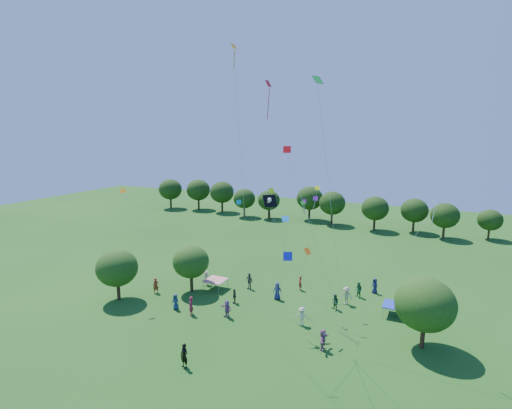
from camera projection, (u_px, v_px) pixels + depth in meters
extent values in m
cylinder|color=#422B19|center=(119.00, 292.00, 41.58)|extent=(0.35, 0.35, 1.70)
ellipsoid|color=#264C15|center=(117.00, 268.00, 41.09)|extent=(4.24, 4.24, 3.82)
cylinder|color=#422B19|center=(192.00, 284.00, 43.74)|extent=(0.36, 0.36, 1.75)
ellipsoid|color=#264C15|center=(191.00, 262.00, 43.28)|extent=(3.94, 3.94, 3.55)
cylinder|color=#422B19|center=(422.00, 338.00, 32.35)|extent=(0.36, 0.36, 1.74)
ellipsoid|color=#264C15|center=(425.00, 304.00, 31.82)|extent=(4.77, 4.77, 4.29)
cylinder|color=#422B19|center=(171.00, 203.00, 90.99)|extent=(0.44, 0.44, 2.15)
ellipsoid|color=#1E3C11|center=(170.00, 189.00, 90.39)|extent=(5.17, 5.17, 4.65)
cylinder|color=#422B19|center=(199.00, 204.00, 89.71)|extent=(0.45, 0.45, 2.17)
ellipsoid|color=#1E3C11|center=(198.00, 190.00, 89.11)|extent=(5.22, 5.22, 4.70)
cylinder|color=#422B19|center=(222.00, 207.00, 86.75)|extent=(0.44, 0.44, 2.15)
ellipsoid|color=#1E3C11|center=(222.00, 192.00, 86.16)|extent=(5.17, 5.17, 4.65)
cylinder|color=#422B19|center=(244.00, 212.00, 81.97)|extent=(0.38, 0.38, 1.87)
ellipsoid|color=#1E3C11|center=(244.00, 199.00, 81.46)|extent=(4.48, 4.48, 4.03)
cylinder|color=#422B19|center=(269.00, 214.00, 80.32)|extent=(0.38, 0.38, 1.84)
ellipsoid|color=#1E3C11|center=(269.00, 200.00, 79.81)|extent=(4.42, 4.42, 3.98)
cylinder|color=#422B19|center=(309.00, 214.00, 79.16)|extent=(0.44, 0.44, 2.14)
ellipsoid|color=#1E3C11|center=(310.00, 198.00, 78.57)|extent=(5.14, 5.14, 4.63)
cylinder|color=#422B19|center=(332.00, 219.00, 75.09)|extent=(0.42, 0.42, 2.03)
ellipsoid|color=#1E3C11|center=(332.00, 203.00, 74.53)|extent=(4.86, 4.86, 4.37)
cylinder|color=#422B19|center=(374.00, 225.00, 70.74)|extent=(0.40, 0.40, 1.96)
ellipsoid|color=#1E3C11|center=(375.00, 208.00, 70.20)|extent=(4.71, 4.71, 4.24)
cylinder|color=#422B19|center=(413.00, 227.00, 69.42)|extent=(0.39, 0.39, 1.91)
ellipsoid|color=#1E3C11|center=(414.00, 210.00, 68.89)|extent=(4.59, 4.59, 4.13)
cylinder|color=#422B19|center=(443.00, 233.00, 65.46)|extent=(0.39, 0.39, 1.89)
ellipsoid|color=#1E3C11|center=(445.00, 216.00, 64.94)|extent=(4.54, 4.54, 4.08)
cylinder|color=#422B19|center=(489.00, 234.00, 64.94)|extent=(0.33, 0.33, 1.58)
ellipsoid|color=#1E3C11|center=(490.00, 220.00, 64.50)|extent=(3.80, 3.80, 3.42)
cube|color=red|center=(215.00, 280.00, 44.39)|extent=(2.20, 2.20, 0.08)
cylinder|color=#999999|center=(203.00, 286.00, 44.01)|extent=(0.05, 0.05, 1.10)
cylinder|color=#999999|center=(219.00, 289.00, 43.17)|extent=(0.05, 0.05, 1.10)
cylinder|color=#999999|center=(213.00, 280.00, 45.79)|extent=(0.05, 0.05, 1.10)
cylinder|color=#999999|center=(228.00, 283.00, 44.95)|extent=(0.05, 0.05, 1.10)
cube|color=#1B34B2|center=(395.00, 305.00, 37.99)|extent=(2.20, 2.20, 0.08)
cylinder|color=#999999|center=(383.00, 312.00, 37.61)|extent=(0.05, 0.05, 1.10)
cylinder|color=#999999|center=(405.00, 316.00, 36.77)|extent=(0.05, 0.05, 1.10)
cylinder|color=#999999|center=(386.00, 304.00, 39.39)|extent=(0.05, 0.05, 1.10)
cylinder|color=#999999|center=(407.00, 308.00, 38.55)|extent=(0.05, 0.05, 1.10)
imported|color=black|center=(184.00, 356.00, 29.64)|extent=(0.76, 0.55, 1.87)
imported|color=navy|center=(175.00, 302.00, 39.37)|extent=(0.82, 0.51, 1.56)
imported|color=maroon|center=(191.00, 306.00, 38.19)|extent=(0.62, 0.78, 1.81)
imported|color=#2B6437|center=(359.00, 290.00, 42.15)|extent=(0.94, 0.84, 1.68)
imported|color=beige|center=(206.00, 278.00, 45.72)|extent=(1.03, 1.16, 1.65)
imported|color=#362E2B|center=(249.00, 281.00, 44.44)|extent=(1.18, 0.90, 1.84)
imported|color=#864F88|center=(227.00, 309.00, 37.76)|extent=(1.64, 1.11, 1.66)
imported|color=navy|center=(277.00, 291.00, 41.67)|extent=(1.01, 0.73, 1.84)
imported|color=maroon|center=(156.00, 286.00, 43.33)|extent=(0.72, 0.75, 1.69)
imported|color=#255838|center=(417.00, 312.00, 36.85)|extent=(1.07, 0.85, 1.91)
imported|color=#A39F82|center=(346.00, 296.00, 40.49)|extent=(1.23, 0.60, 1.85)
imported|color=#382F2C|center=(234.00, 296.00, 40.78)|extent=(0.62, 0.97, 1.53)
imported|color=#9A5A82|center=(323.00, 340.00, 32.06)|extent=(0.58, 1.64, 1.75)
imported|color=#1B1C4F|center=(375.00, 286.00, 43.28)|extent=(0.92, 0.86, 1.66)
imported|color=maroon|center=(300.00, 283.00, 44.14)|extent=(0.63, 0.70, 1.59)
imported|color=#214F2F|center=(335.00, 302.00, 39.25)|extent=(0.89, 0.75, 1.58)
imported|color=beige|center=(302.00, 316.00, 36.18)|extent=(1.17, 0.64, 1.70)
cube|color=black|center=(270.00, 201.00, 35.54)|extent=(1.29, 1.28, 1.01)
cube|color=black|center=(270.00, 215.00, 35.83)|extent=(0.06, 0.27, 1.18)
sphere|color=white|center=(270.00, 200.00, 35.47)|extent=(0.37, 0.37, 0.37)
cylinder|color=white|center=(270.00, 203.00, 35.52)|extent=(0.26, 0.51, 0.33)
cylinder|color=white|center=(270.00, 203.00, 35.52)|extent=(0.26, 0.51, 0.33)
cylinder|color=beige|center=(292.00, 267.00, 33.73)|extent=(5.63, 3.57, 9.47)
cube|color=red|center=(268.00, 83.00, 39.05)|extent=(0.43, 0.77, 0.65)
cube|color=red|center=(268.00, 104.00, 39.45)|extent=(0.47, 0.52, 2.94)
cylinder|color=beige|center=(258.00, 194.00, 37.89)|extent=(0.90, 6.52, 20.36)
cube|color=red|center=(287.00, 149.00, 27.79)|extent=(0.61, 0.47, 0.46)
cylinder|color=beige|center=(319.00, 251.00, 29.56)|extent=(4.20, 2.89, 14.60)
cube|color=orange|center=(123.00, 191.00, 40.53)|extent=(0.67, 0.65, 0.40)
cylinder|color=beige|center=(152.00, 237.00, 42.55)|extent=(3.54, 4.13, 9.88)
cube|color=#C3EA14|center=(271.00, 191.00, 40.16)|extent=(0.60, 0.59, 0.47)
cube|color=#C3EA14|center=(272.00, 201.00, 40.39)|extent=(0.06, 0.31, 1.37)
cylinder|color=beige|center=(274.00, 244.00, 39.96)|extent=(1.56, 1.87, 9.95)
cube|color=#1A901D|center=(303.00, 203.00, 38.27)|extent=(0.50, 0.51, 0.32)
cube|color=#1A901D|center=(303.00, 209.00, 38.43)|extent=(0.06, 0.17, 0.72)
cylinder|color=beige|center=(288.00, 251.00, 39.03)|extent=(2.37, 1.37, 9.12)
cube|color=#141FCD|center=(288.00, 256.00, 28.72)|extent=(0.71, 0.53, 0.58)
cylinder|color=beige|center=(321.00, 302.00, 29.89)|extent=(4.28, 3.15, 6.94)
cube|color=purple|center=(304.00, 201.00, 43.23)|extent=(0.51, 0.48, 0.37)
cube|color=purple|center=(304.00, 209.00, 43.44)|extent=(0.09, 0.28, 1.21)
cylinder|color=beige|center=(301.00, 242.00, 43.31)|extent=(0.07, 1.66, 8.41)
cube|color=silver|center=(434.00, 202.00, 29.17)|extent=(0.48, 0.63, 0.44)
cube|color=silver|center=(433.00, 216.00, 29.41)|extent=(0.23, 0.28, 1.37)
cylinder|color=beige|center=(392.00, 275.00, 30.25)|extent=(5.03, 2.25, 10.71)
cube|color=#0A88A4|center=(239.00, 202.00, 50.07)|extent=(0.65, 0.55, 0.52)
cylinder|color=beige|center=(238.00, 236.00, 48.40)|extent=(1.93, 4.40, 7.06)
cube|color=#DF590D|center=(308.00, 251.00, 34.01)|extent=(0.56, 0.71, 0.48)
cylinder|color=beige|center=(295.00, 280.00, 35.97)|extent=(2.80, 1.82, 5.75)
cube|color=orange|center=(234.00, 46.00, 29.91)|extent=(0.35, 0.51, 0.40)
cube|color=orange|center=(234.00, 60.00, 30.13)|extent=(0.22, 0.27, 1.29)
cylinder|color=beige|center=(243.00, 191.00, 33.73)|extent=(0.52, 3.78, 22.14)
cube|color=#DDFF16|center=(317.00, 188.00, 39.51)|extent=(0.58, 0.51, 0.38)
cylinder|color=beige|center=(309.00, 238.00, 41.45)|extent=(1.89, 1.30, 10.33)
cube|color=green|center=(318.00, 80.00, 25.37)|extent=(0.73, 0.83, 0.54)
cylinder|color=beige|center=(333.00, 225.00, 28.33)|extent=(1.79, 3.52, 19.02)
cube|color=#167EDC|center=(285.00, 219.00, 35.63)|extent=(0.74, 0.66, 0.44)
cylinder|color=beige|center=(283.00, 262.00, 37.06)|extent=(0.82, 1.09, 8.11)
cube|color=#5F1999|center=(316.00, 198.00, 37.04)|extent=(0.49, 0.35, 0.38)
cylinder|color=beige|center=(299.00, 252.00, 37.53)|extent=(2.42, 2.11, 9.74)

